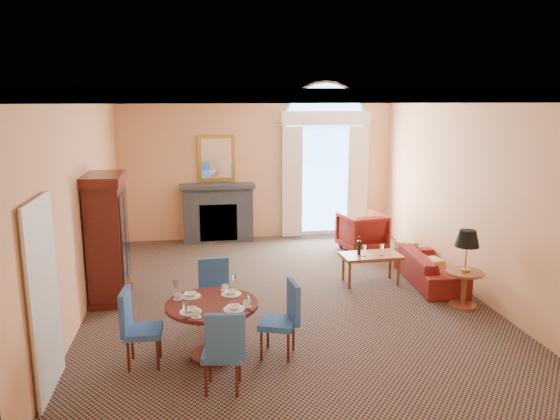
{
  "coord_description": "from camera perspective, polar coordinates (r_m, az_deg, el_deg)",
  "views": [
    {
      "loc": [
        -1.32,
        -8.12,
        3.15
      ],
      "look_at": [
        0.0,
        0.5,
        1.3
      ],
      "focal_mm": 35.0,
      "sensor_mm": 36.0,
      "label": 1
    }
  ],
  "objects": [
    {
      "name": "armchair",
      "position": [
        11.34,
        8.57,
        -2.26
      ],
      "size": [
        1.0,
        1.02,
        0.78
      ],
      "primitive_type": "imported",
      "rotation": [
        0.0,
        0.0,
        3.36
      ],
      "color": "maroon",
      "rests_on": "ground"
    },
    {
      "name": "room_envelope",
      "position": [
        8.91,
        -0.33,
        7.85
      ],
      "size": [
        6.04,
        7.52,
        3.45
      ],
      "color": "#F4AD74",
      "rests_on": "ground"
    },
    {
      "name": "sofa",
      "position": [
        9.67,
        15.41,
        -5.82
      ],
      "size": [
        0.82,
        1.86,
        0.53
      ],
      "primitive_type": "imported",
      "rotation": [
        0.0,
        0.0,
        1.51
      ],
      "color": "maroon",
      "rests_on": "ground"
    },
    {
      "name": "ground",
      "position": [
        8.81,
        0.5,
        -8.97
      ],
      "size": [
        7.5,
        7.5,
        0.0
      ],
      "primitive_type": "plane",
      "color": "#111D36",
      "rests_on": "ground"
    },
    {
      "name": "side_table",
      "position": [
        8.61,
        18.85,
        -4.84
      ],
      "size": [
        0.56,
        0.56,
        1.17
      ],
      "color": "brown",
      "rests_on": "ground"
    },
    {
      "name": "dining_chair_south",
      "position": [
        5.97,
        -5.88,
        -14.01
      ],
      "size": [
        0.48,
        0.49,
        0.95
      ],
      "rotation": [
        0.0,
        0.0,
        -0.16
      ],
      "color": "#265296",
      "rests_on": "ground"
    },
    {
      "name": "dining_chair_north",
      "position": [
        7.62,
        -6.94,
        -8.16
      ],
      "size": [
        0.53,
        0.53,
        0.95
      ],
      "rotation": [
        0.0,
        0.0,
        3.44
      ],
      "color": "#265296",
      "rests_on": "ground"
    },
    {
      "name": "dining_table",
      "position": [
        6.74,
        -7.11,
        -11.0
      ],
      "size": [
        1.12,
        1.12,
        0.9
      ],
      "color": "#3E130E",
      "rests_on": "ground"
    },
    {
      "name": "coffee_table",
      "position": [
        9.38,
        9.45,
        -4.86
      ],
      "size": [
        1.02,
        0.6,
        0.81
      ],
      "rotation": [
        0.0,
        0.0,
        0.05
      ],
      "color": "brown",
      "rests_on": "ground"
    },
    {
      "name": "dining_chair_west",
      "position": [
        6.72,
        -14.91,
        -11.32
      ],
      "size": [
        0.45,
        0.44,
        0.95
      ],
      "rotation": [
        0.0,
        0.0,
        -1.59
      ],
      "color": "#265296",
      "rests_on": "ground"
    },
    {
      "name": "dining_chair_east",
      "position": [
        6.74,
        0.56,
        -10.8
      ],
      "size": [
        0.54,
        0.54,
        0.95
      ],
      "rotation": [
        0.0,
        0.0,
        1.2
      ],
      "color": "#265296",
      "rests_on": "ground"
    },
    {
      "name": "armoire",
      "position": [
        8.81,
        -17.58,
        -3.02
      ],
      "size": [
        0.57,
        1.01,
        1.98
      ],
      "color": "#3E130E",
      "rests_on": "ground"
    }
  ]
}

